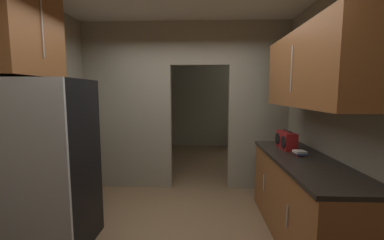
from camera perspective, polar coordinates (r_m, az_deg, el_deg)
kitchen_partition at (r=4.17m, az=-2.51°, el=4.34°), size 3.46×0.12×2.82m
adjoining_room_shell at (r=6.45m, az=-0.25°, el=4.22°), size 3.46×3.47×2.82m
kitchen_flank_right at (r=2.59m, az=37.75°, el=-0.36°), size 0.10×4.14×2.82m
refrigerator at (r=3.01m, az=-30.27°, el=-9.06°), size 0.80×0.75×1.79m
lower_cabinet_run at (r=3.12m, az=24.33°, el=-16.53°), size 0.65×1.97×0.93m
upper_cabinet_counterside at (r=2.89m, az=25.66°, el=10.70°), size 0.36×1.78×0.80m
upper_cabinet_fridgeside at (r=3.19m, az=-34.40°, el=17.16°), size 0.36×0.88×0.98m
boombox at (r=3.38m, az=21.17°, el=-4.43°), size 0.16×0.39×0.25m
book_stack at (r=3.08m, az=23.87°, el=-7.05°), size 0.14×0.16×0.06m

